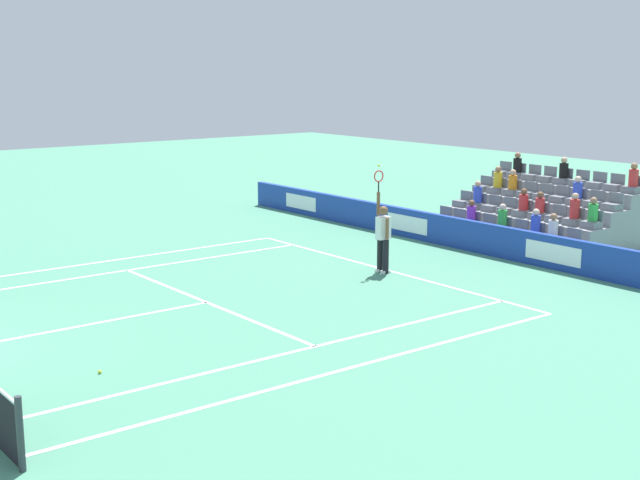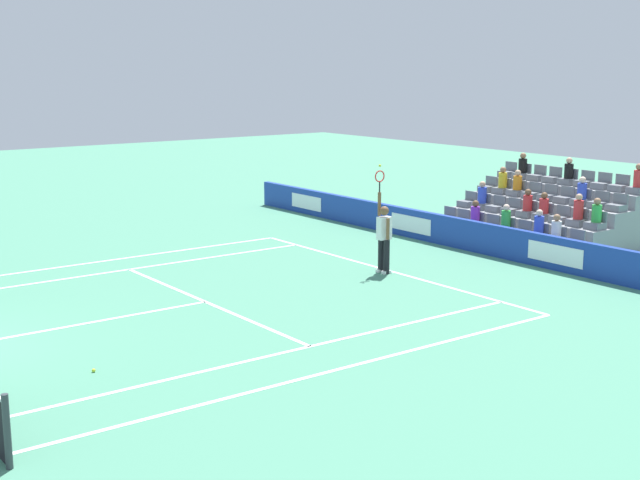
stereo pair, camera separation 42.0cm
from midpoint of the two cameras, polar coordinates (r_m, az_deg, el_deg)
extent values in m
cube|color=white|center=(23.73, 3.62, -1.89)|extent=(10.97, 0.10, 0.01)
cube|color=white|center=(20.61, -7.92, -4.01)|extent=(8.23, 0.10, 0.01)
cube|color=white|center=(19.28, -16.20, -5.44)|extent=(0.10, 6.40, 0.01)
cube|color=white|center=(23.98, -13.81, -2.06)|extent=(0.10, 11.89, 0.01)
cube|color=white|center=(17.05, -2.24, -7.18)|extent=(0.10, 11.89, 0.01)
cube|color=white|center=(25.21, -15.10, -1.48)|extent=(0.10, 11.89, 0.01)
cube|color=white|center=(16.02, 0.65, -8.41)|extent=(0.10, 11.89, 0.01)
cube|color=white|center=(23.67, 3.44, -1.92)|extent=(0.10, 0.20, 0.01)
cube|color=#193899|center=(26.15, 9.61, 0.21)|extent=(22.54, 0.20, 0.91)
cube|color=white|center=(24.29, 14.33, -0.83)|extent=(1.80, 0.01, 0.51)
cube|color=white|center=(28.01, 5.22, 1.06)|extent=(1.80, 0.01, 0.51)
cube|color=white|center=(32.29, -1.63, 2.46)|extent=(1.80, 0.01, 0.51)
cylinder|color=#33383D|center=(12.81, -19.72, -11.73)|extent=(0.10, 0.10, 1.07)
cylinder|color=black|center=(23.18, 3.75, -1.08)|extent=(0.16, 0.16, 0.90)
cylinder|color=black|center=(23.36, 3.39, -0.98)|extent=(0.16, 0.16, 0.90)
cube|color=white|center=(23.27, 3.74, -2.07)|extent=(0.13, 0.27, 0.08)
cube|color=white|center=(23.45, 3.38, -1.96)|extent=(0.13, 0.27, 0.08)
cube|color=white|center=(23.12, 3.59, 0.79)|extent=(0.24, 0.37, 0.60)
sphere|color=brown|center=(23.04, 3.61, 1.91)|extent=(0.24, 0.24, 0.24)
cylinder|color=brown|center=(23.19, 3.27, 2.35)|extent=(0.09, 0.09, 0.62)
cylinder|color=brown|center=(22.92, 3.83, 0.74)|extent=(0.09, 0.09, 0.56)
cylinder|color=black|center=(23.13, 3.29, 3.45)|extent=(0.04, 0.04, 0.28)
torus|color=red|center=(23.09, 3.29, 4.14)|extent=(0.05, 0.31, 0.31)
sphere|color=#D1E533|center=(23.06, 3.30, 4.83)|extent=(0.07, 0.07, 0.07)
cube|color=gray|center=(26.98, 11.14, -0.03)|extent=(5.58, 0.95, 0.42)
cube|color=slate|center=(25.41, 15.38, -0.21)|extent=(0.48, 0.44, 0.20)
cube|color=slate|center=(25.52, 15.68, 0.40)|extent=(0.48, 0.04, 0.30)
cube|color=slate|center=(25.77, 14.28, 0.01)|extent=(0.48, 0.44, 0.20)
cube|color=slate|center=(25.88, 14.58, 0.60)|extent=(0.48, 0.04, 0.30)
cube|color=slate|center=(26.15, 13.21, 0.22)|extent=(0.48, 0.44, 0.20)
cube|color=slate|center=(26.26, 13.51, 0.80)|extent=(0.48, 0.04, 0.30)
cube|color=slate|center=(26.53, 12.18, 0.42)|extent=(0.48, 0.44, 0.20)
cube|color=slate|center=(26.64, 12.47, 1.00)|extent=(0.48, 0.04, 0.30)
cube|color=slate|center=(26.93, 11.17, 0.62)|extent=(0.48, 0.44, 0.20)
cube|color=slate|center=(27.03, 11.47, 1.19)|extent=(0.48, 0.04, 0.30)
cube|color=slate|center=(27.33, 10.19, 0.81)|extent=(0.48, 0.44, 0.20)
cube|color=slate|center=(27.43, 10.49, 1.37)|extent=(0.48, 0.04, 0.30)
cube|color=slate|center=(27.74, 9.24, 0.99)|extent=(0.48, 0.44, 0.20)
cube|color=slate|center=(27.84, 9.54, 1.54)|extent=(0.48, 0.04, 0.30)
cube|color=slate|center=(28.15, 8.32, 1.17)|extent=(0.48, 0.44, 0.20)
cube|color=slate|center=(28.26, 8.61, 1.72)|extent=(0.48, 0.04, 0.30)
cube|color=slate|center=(28.58, 7.42, 1.35)|extent=(0.48, 0.44, 0.20)
cube|color=slate|center=(28.68, 7.71, 1.88)|extent=(0.48, 0.04, 0.30)
cube|color=gray|center=(27.66, 12.45, 0.63)|extent=(5.58, 0.95, 0.84)
cube|color=slate|center=(26.09, 16.68, 0.95)|extent=(0.48, 0.44, 0.20)
cube|color=slate|center=(26.21, 16.97, 1.54)|extent=(0.48, 0.04, 0.30)
cube|color=slate|center=(26.44, 15.59, 1.15)|extent=(0.48, 0.44, 0.20)
cube|color=slate|center=(26.56, 15.88, 1.72)|extent=(0.48, 0.04, 0.30)
cube|color=slate|center=(26.81, 14.53, 1.34)|extent=(0.48, 0.44, 0.20)
cube|color=slate|center=(26.93, 14.82, 1.90)|extent=(0.48, 0.04, 0.30)
cube|color=slate|center=(27.19, 13.50, 1.52)|extent=(0.48, 0.44, 0.20)
cube|color=slate|center=(27.30, 13.79, 2.08)|extent=(0.48, 0.04, 0.30)
cube|color=slate|center=(27.57, 12.50, 1.70)|extent=(0.48, 0.44, 0.20)
cube|color=slate|center=(27.68, 12.79, 2.25)|extent=(0.48, 0.04, 0.30)
cube|color=slate|center=(27.96, 11.52, 1.87)|extent=(0.48, 0.44, 0.20)
cube|color=slate|center=(28.07, 11.81, 2.41)|extent=(0.48, 0.04, 0.30)
cube|color=slate|center=(28.36, 10.57, 2.04)|extent=(0.48, 0.44, 0.20)
cube|color=slate|center=(28.47, 10.86, 2.57)|extent=(0.48, 0.04, 0.30)
cube|color=slate|center=(28.77, 9.65, 2.20)|extent=(0.48, 0.44, 0.20)
cube|color=slate|center=(28.88, 9.94, 2.72)|extent=(0.48, 0.04, 0.30)
cube|color=slate|center=(29.19, 8.76, 2.35)|extent=(0.48, 0.44, 0.20)
cube|color=slate|center=(29.29, 9.04, 2.87)|extent=(0.48, 0.04, 0.30)
cube|color=gray|center=(28.35, 13.70, 1.27)|extent=(5.58, 0.95, 1.26)
cube|color=slate|center=(26.79, 17.92, 2.05)|extent=(0.48, 0.44, 0.20)
cube|color=slate|center=(26.92, 18.19, 2.62)|extent=(0.48, 0.04, 0.30)
cube|color=slate|center=(27.14, 16.84, 2.23)|extent=(0.48, 0.44, 0.20)
cube|color=slate|center=(27.27, 17.11, 2.78)|extent=(0.48, 0.04, 0.30)
cube|color=slate|center=(27.50, 15.79, 2.40)|extent=(0.48, 0.44, 0.20)
cube|color=slate|center=(27.62, 16.06, 2.95)|extent=(0.48, 0.04, 0.30)
cube|color=slate|center=(27.86, 14.77, 2.56)|extent=(0.48, 0.44, 0.20)
cube|color=slate|center=(27.99, 15.04, 3.10)|extent=(0.48, 0.04, 0.30)
cube|color=slate|center=(28.24, 13.77, 2.72)|extent=(0.48, 0.44, 0.20)
cube|color=slate|center=(28.36, 14.04, 3.26)|extent=(0.48, 0.04, 0.30)
cube|color=slate|center=(28.62, 12.80, 2.88)|extent=(0.48, 0.44, 0.20)
cube|color=slate|center=(28.74, 13.07, 3.40)|extent=(0.48, 0.04, 0.30)
cube|color=slate|center=(29.01, 11.85, 3.03)|extent=(0.48, 0.44, 0.20)
cube|color=slate|center=(29.13, 12.13, 3.55)|extent=(0.48, 0.04, 0.30)
cube|color=slate|center=(29.41, 10.93, 3.17)|extent=(0.48, 0.44, 0.20)
cube|color=slate|center=(29.53, 11.21, 3.69)|extent=(0.48, 0.04, 0.30)
cube|color=slate|center=(29.82, 10.04, 3.32)|extent=(0.48, 0.44, 0.20)
cube|color=slate|center=(29.93, 10.31, 3.82)|extent=(0.48, 0.04, 0.30)
cube|color=gray|center=(29.06, 14.89, 1.87)|extent=(5.58, 0.95, 1.68)
cube|color=slate|center=(27.52, 19.09, 3.09)|extent=(0.48, 0.44, 0.20)
cube|color=slate|center=(27.65, 19.35, 3.64)|extent=(0.48, 0.04, 0.30)
cube|color=slate|center=(27.86, 18.02, 3.25)|extent=(0.48, 0.44, 0.20)
cube|color=slate|center=(27.99, 18.29, 3.79)|extent=(0.48, 0.04, 0.30)
cube|color=slate|center=(28.20, 16.99, 3.41)|extent=(0.48, 0.44, 0.20)
cube|color=slate|center=(28.34, 17.25, 3.94)|extent=(0.48, 0.04, 0.30)
cube|color=slate|center=(28.56, 15.97, 3.56)|extent=(0.48, 0.44, 0.20)
cube|color=slate|center=(28.69, 16.24, 4.08)|extent=(0.48, 0.04, 0.30)
cube|color=slate|center=(28.93, 14.98, 3.70)|extent=(0.48, 0.44, 0.20)
cube|color=slate|center=(29.06, 15.25, 4.22)|extent=(0.48, 0.04, 0.30)
cube|color=slate|center=(29.30, 14.02, 3.84)|extent=(0.48, 0.44, 0.20)
cube|color=slate|center=(29.43, 14.28, 4.35)|extent=(0.48, 0.04, 0.30)
cube|color=slate|center=(29.68, 13.08, 3.98)|extent=(0.48, 0.44, 0.20)
cube|color=slate|center=(29.81, 13.34, 4.48)|extent=(0.48, 0.04, 0.30)
cube|color=slate|center=(30.07, 12.16, 4.11)|extent=(0.48, 0.44, 0.20)
cube|color=slate|center=(30.20, 12.43, 4.60)|extent=(0.48, 0.04, 0.30)
cube|color=slate|center=(30.47, 11.27, 4.24)|extent=(0.48, 0.44, 0.20)
cube|color=slate|center=(30.59, 11.53, 4.72)|extent=(0.48, 0.04, 0.30)
cylinder|color=orange|center=(29.01, 11.94, 3.66)|extent=(0.28, 0.28, 0.44)
sphere|color=#D3A884|center=(28.97, 11.97, 4.29)|extent=(0.20, 0.20, 0.20)
cylinder|color=red|center=(27.56, 12.59, 2.39)|extent=(0.28, 0.28, 0.47)
sphere|color=brown|center=(27.51, 12.62, 3.07)|extent=(0.20, 0.20, 0.20)
cylinder|color=red|center=(26.42, 15.70, 1.94)|extent=(0.28, 0.28, 0.54)
sphere|color=#D3A884|center=(26.37, 15.74, 2.73)|extent=(0.20, 0.20, 0.20)
cylinder|color=purple|center=(27.72, 9.33, 1.69)|extent=(0.28, 0.28, 0.47)
sphere|color=brown|center=(27.66, 9.35, 2.37)|extent=(0.20, 0.20, 0.20)
cylinder|color=blue|center=(28.76, 9.74, 2.90)|extent=(0.28, 0.28, 0.51)
sphere|color=#D3A884|center=(28.71, 9.77, 3.60)|extent=(0.20, 0.20, 0.20)
cylinder|color=black|center=(28.93, 15.08, 4.36)|extent=(0.28, 0.28, 0.46)
sphere|color=#D3A884|center=(28.89, 15.11, 5.01)|extent=(0.20, 0.20, 0.20)
cylinder|color=black|center=(30.07, 12.25, 4.74)|extent=(0.28, 0.28, 0.46)
sphere|color=#9E7251|center=(30.04, 12.27, 5.37)|extent=(0.20, 0.20, 0.20)
cylinder|color=white|center=(25.75, 14.39, 0.74)|extent=(0.28, 0.28, 0.46)
sphere|color=#9E7251|center=(25.69, 14.42, 1.47)|extent=(0.20, 0.20, 0.20)
cylinder|color=red|center=(27.52, 19.19, 3.82)|extent=(0.28, 0.28, 0.49)
sphere|color=#9E7251|center=(27.48, 19.24, 4.53)|extent=(0.20, 0.20, 0.20)
cylinder|color=yellow|center=(29.40, 11.02, 3.84)|extent=(0.28, 0.28, 0.49)
sphere|color=#9E7251|center=(29.36, 11.05, 4.51)|extent=(0.20, 0.20, 0.20)
cylinder|color=blue|center=(26.12, 13.32, 0.99)|extent=(0.28, 0.28, 0.51)
sphere|color=beige|center=(26.06, 13.35, 1.76)|extent=(0.20, 0.20, 0.20)
cylinder|color=green|center=(26.90, 11.27, 1.37)|extent=(0.28, 0.28, 0.50)
sphere|color=beige|center=(26.84, 11.29, 2.11)|extent=(0.20, 0.20, 0.20)
cylinder|color=green|center=(26.07, 16.79, 1.71)|extent=(0.28, 0.28, 0.49)
sphere|color=#9E7251|center=(26.02, 16.83, 2.45)|extent=(0.20, 0.20, 0.20)
cylinder|color=blue|center=(27.49, 15.89, 3.10)|extent=(0.28, 0.28, 0.47)
sphere|color=beige|center=(27.45, 15.93, 3.80)|extent=(0.20, 0.20, 0.20)
cylinder|color=red|center=(27.17, 13.60, 2.19)|extent=(0.28, 0.28, 0.43)
sphere|color=brown|center=(27.13, 13.63, 2.85)|extent=(0.20, 0.20, 0.20)
sphere|color=#D1E533|center=(16.37, -14.77, -8.24)|extent=(0.07, 0.07, 0.07)
camera|label=1|loc=(0.21, -90.55, -0.11)|focal=49.51mm
camera|label=2|loc=(0.21, 89.45, 0.11)|focal=49.51mm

